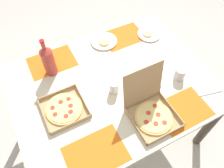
{
  "coord_description": "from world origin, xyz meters",
  "views": [
    {
      "loc": [
        -0.44,
        -0.85,
        2.05
      ],
      "look_at": [
        0.0,
        0.0,
        0.74
      ],
      "focal_mm": 35.18,
      "sensor_mm": 36.0,
      "label": 1
    }
  ],
  "objects_px": {
    "cup_dark": "(114,87)",
    "pizza_box_edge_far": "(64,108)",
    "plate_near_left": "(104,41)",
    "cup_clear_left": "(180,74)",
    "soda_bottle": "(48,60)",
    "pizza_box_corner_right": "(151,110)",
    "plate_middle": "(149,34)",
    "cup_spare": "(156,87)",
    "cup_red": "(157,71)"
  },
  "relations": [
    {
      "from": "cup_dark",
      "to": "cup_clear_left",
      "type": "distance_m",
      "value": 0.5
    },
    {
      "from": "plate_near_left",
      "to": "cup_dark",
      "type": "distance_m",
      "value": 0.52
    },
    {
      "from": "cup_dark",
      "to": "cup_red",
      "type": "xyz_separation_m",
      "value": [
        0.35,
        -0.02,
        0.0
      ]
    },
    {
      "from": "soda_bottle",
      "to": "cup_red",
      "type": "distance_m",
      "value": 0.8
    },
    {
      "from": "cup_dark",
      "to": "cup_spare",
      "type": "distance_m",
      "value": 0.3
    },
    {
      "from": "cup_red",
      "to": "pizza_box_corner_right",
      "type": "bearing_deg",
      "value": -130.5
    },
    {
      "from": "cup_spare",
      "to": "cup_dark",
      "type": "bearing_deg",
      "value": 153.91
    },
    {
      "from": "pizza_box_corner_right",
      "to": "plate_near_left",
      "type": "xyz_separation_m",
      "value": [
        0.03,
        0.77,
        -0.04
      ]
    },
    {
      "from": "plate_near_left",
      "to": "soda_bottle",
      "type": "xyz_separation_m",
      "value": [
        -0.5,
        -0.11,
        0.12
      ]
    },
    {
      "from": "pizza_box_corner_right",
      "to": "soda_bottle",
      "type": "distance_m",
      "value": 0.81
    },
    {
      "from": "plate_middle",
      "to": "cup_red",
      "type": "xyz_separation_m",
      "value": [
        -0.2,
        -0.41,
        0.04
      ]
    },
    {
      "from": "plate_middle",
      "to": "cup_dark",
      "type": "relative_size",
      "value": 2.04
    },
    {
      "from": "cup_dark",
      "to": "soda_bottle",
      "type": "bearing_deg",
      "value": 132.1
    },
    {
      "from": "pizza_box_corner_right",
      "to": "soda_bottle",
      "type": "height_order",
      "value": "soda_bottle"
    },
    {
      "from": "plate_near_left",
      "to": "cup_spare",
      "type": "xyz_separation_m",
      "value": [
        0.11,
        -0.62,
        0.04
      ]
    },
    {
      "from": "pizza_box_edge_far",
      "to": "plate_middle",
      "type": "distance_m",
      "value": 0.99
    },
    {
      "from": "plate_near_left",
      "to": "cup_red",
      "type": "distance_m",
      "value": 0.55
    },
    {
      "from": "cup_dark",
      "to": "cup_clear_left",
      "type": "bearing_deg",
      "value": -13.21
    },
    {
      "from": "plate_near_left",
      "to": "cup_clear_left",
      "type": "height_order",
      "value": "cup_clear_left"
    },
    {
      "from": "cup_clear_left",
      "to": "soda_bottle",
      "type": "bearing_deg",
      "value": 149.39
    },
    {
      "from": "plate_middle",
      "to": "soda_bottle",
      "type": "bearing_deg",
      "value": -179.14
    },
    {
      "from": "cup_spare",
      "to": "cup_clear_left",
      "type": "xyz_separation_m",
      "value": [
        0.22,
        0.02,
        0.0
      ]
    },
    {
      "from": "plate_middle",
      "to": "cup_clear_left",
      "type": "distance_m",
      "value": 0.51
    },
    {
      "from": "cup_red",
      "to": "cup_clear_left",
      "type": "distance_m",
      "value": 0.17
    },
    {
      "from": "cup_dark",
      "to": "pizza_box_edge_far",
      "type": "bearing_deg",
      "value": 176.73
    },
    {
      "from": "plate_middle",
      "to": "cup_spare",
      "type": "height_order",
      "value": "cup_spare"
    },
    {
      "from": "cup_red",
      "to": "cup_spare",
      "type": "relative_size",
      "value": 1.19
    },
    {
      "from": "cup_spare",
      "to": "pizza_box_corner_right",
      "type": "bearing_deg",
      "value": -133.61
    },
    {
      "from": "plate_near_left",
      "to": "soda_bottle",
      "type": "height_order",
      "value": "soda_bottle"
    },
    {
      "from": "cup_clear_left",
      "to": "pizza_box_corner_right",
      "type": "bearing_deg",
      "value": -155.86
    },
    {
      "from": "pizza_box_corner_right",
      "to": "cup_dark",
      "type": "height_order",
      "value": "pizza_box_corner_right"
    },
    {
      "from": "plate_near_left",
      "to": "cup_red",
      "type": "relative_size",
      "value": 2.12
    },
    {
      "from": "plate_near_left",
      "to": "soda_bottle",
      "type": "bearing_deg",
      "value": -167.2
    },
    {
      "from": "soda_bottle",
      "to": "plate_middle",
      "type": "bearing_deg",
      "value": 0.86
    },
    {
      "from": "plate_middle",
      "to": "cup_red",
      "type": "bearing_deg",
      "value": -116.49
    },
    {
      "from": "pizza_box_corner_right",
      "to": "cup_red",
      "type": "relative_size",
      "value": 3.14
    },
    {
      "from": "plate_middle",
      "to": "cup_dark",
      "type": "xyz_separation_m",
      "value": [
        -0.55,
        -0.39,
        0.04
      ]
    },
    {
      "from": "pizza_box_edge_far",
      "to": "plate_middle",
      "type": "height_order",
      "value": "pizza_box_edge_far"
    },
    {
      "from": "pizza_box_corner_right",
      "to": "cup_clear_left",
      "type": "relative_size",
      "value": 3.61
    },
    {
      "from": "cup_red",
      "to": "pizza_box_edge_far",
      "type": "bearing_deg",
      "value": 176.63
    },
    {
      "from": "pizza_box_edge_far",
      "to": "pizza_box_corner_right",
      "type": "distance_m",
      "value": 0.58
    },
    {
      "from": "pizza_box_corner_right",
      "to": "plate_near_left",
      "type": "relative_size",
      "value": 1.48
    },
    {
      "from": "plate_near_left",
      "to": "cup_red",
      "type": "bearing_deg",
      "value": -69.66
    },
    {
      "from": "pizza_box_corner_right",
      "to": "cup_spare",
      "type": "xyz_separation_m",
      "value": [
        0.14,
        0.15,
        -0.0
      ]
    },
    {
      "from": "pizza_box_corner_right",
      "to": "cup_spare",
      "type": "bearing_deg",
      "value": 46.39
    },
    {
      "from": "pizza_box_edge_far",
      "to": "cup_clear_left",
      "type": "bearing_deg",
      "value": -9.0
    },
    {
      "from": "cup_red",
      "to": "cup_spare",
      "type": "distance_m",
      "value": 0.14
    },
    {
      "from": "plate_middle",
      "to": "plate_near_left",
      "type": "bearing_deg",
      "value": 165.78
    },
    {
      "from": "cup_dark",
      "to": "plate_near_left",
      "type": "bearing_deg",
      "value": 72.0
    },
    {
      "from": "plate_near_left",
      "to": "cup_dark",
      "type": "height_order",
      "value": "cup_dark"
    }
  ]
}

